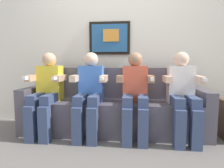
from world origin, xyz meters
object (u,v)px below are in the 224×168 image
(couch, at_px, (113,110))
(person_right_center, at_px, (135,92))
(person_rightmost, at_px, (183,92))
(person_left_center, at_px, (90,91))
(person_leftmost, at_px, (47,90))

(couch, bearing_deg, person_right_center, -29.76)
(person_rightmost, bearing_deg, person_left_center, 180.00)
(person_right_center, xyz_separation_m, person_rightmost, (0.59, 0.00, 0.00))
(person_leftmost, distance_m, person_right_center, 1.18)
(person_rightmost, bearing_deg, person_leftmost, -179.98)
(person_left_center, height_order, person_rightmost, same)
(person_right_center, bearing_deg, person_leftmost, -179.98)
(person_rightmost, bearing_deg, person_right_center, 180.00)
(couch, height_order, person_left_center, person_left_center)
(person_leftmost, distance_m, person_left_center, 0.59)
(couch, bearing_deg, person_rightmost, -10.80)
(couch, xyz_separation_m, person_left_center, (-0.29, -0.17, 0.29))
(couch, distance_m, person_leftmost, 0.95)
(couch, xyz_separation_m, person_leftmost, (-0.88, -0.17, 0.29))
(person_left_center, bearing_deg, person_rightmost, 0.00)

